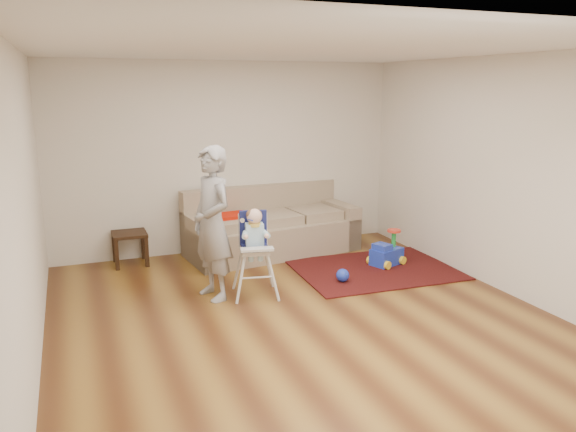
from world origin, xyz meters
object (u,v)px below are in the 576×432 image
object	(u,v)px
sofa	(272,221)
adult	(212,224)
side_table	(130,248)
toy_ball	(343,275)
ride_on_toy	(387,248)
high_chair	(255,254)

from	to	relation	value
sofa	adult	size ratio (longest dim) A/B	1.46
sofa	side_table	size ratio (longest dim) A/B	5.68
sofa	toy_ball	world-z (taller)	sofa
ride_on_toy	adult	size ratio (longest dim) A/B	0.27
ride_on_toy	toy_ball	xyz separation A→B (m)	(-0.86, -0.40, -0.15)
sofa	ride_on_toy	size ratio (longest dim) A/B	5.47
sofa	side_table	bearing A→B (deg)	167.54
ride_on_toy	high_chair	world-z (taller)	high_chair
ride_on_toy	toy_ball	world-z (taller)	ride_on_toy
side_table	toy_ball	size ratio (longest dim) A/B	2.75
side_table	adult	xyz separation A→B (m)	(0.75, -1.60, 0.64)
ride_on_toy	adult	distance (m)	2.53
toy_ball	high_chair	bearing A→B (deg)	179.72
toy_ball	ride_on_toy	bearing A→B (deg)	25.07
toy_ball	high_chair	size ratio (longest dim) A/B	0.16
adult	toy_ball	bearing A→B (deg)	71.01
sofa	high_chair	distance (m)	1.68
sofa	toy_ball	size ratio (longest dim) A/B	15.59
ride_on_toy	side_table	bearing A→B (deg)	137.59
sofa	high_chair	xyz separation A→B (m)	(-0.75, -1.50, 0.03)
side_table	toy_ball	world-z (taller)	side_table
ride_on_toy	adult	world-z (taller)	adult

